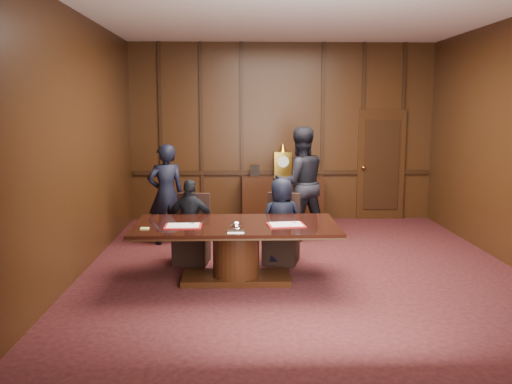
{
  "coord_description": "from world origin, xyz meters",
  "views": [
    {
      "loc": [
        -0.85,
        -7.3,
        2.23
      ],
      "look_at": [
        -0.62,
        0.28,
        1.05
      ],
      "focal_mm": 38.0,
      "sensor_mm": 36.0,
      "label": 1
    }
  ],
  "objects_px": {
    "conference_table": "(236,243)",
    "witness_right": "(300,183)",
    "signatory_left": "(191,222)",
    "witness_left": "(166,194)",
    "signatory_right": "(282,221)",
    "sideboard": "(283,197)"
  },
  "relations": [
    {
      "from": "signatory_left",
      "to": "witness_left",
      "type": "relative_size",
      "value": 0.74
    },
    {
      "from": "sideboard",
      "to": "witness_left",
      "type": "relative_size",
      "value": 0.97
    },
    {
      "from": "conference_table",
      "to": "sideboard",
      "type": "bearing_deg",
      "value": 76.52
    },
    {
      "from": "witness_left",
      "to": "sideboard",
      "type": "bearing_deg",
      "value": -159.44
    },
    {
      "from": "sideboard",
      "to": "witness_left",
      "type": "xyz_separation_m",
      "value": [
        -2.06,
        -1.75,
        0.34
      ]
    },
    {
      "from": "conference_table",
      "to": "signatory_left",
      "type": "height_order",
      "value": "signatory_left"
    },
    {
      "from": "signatory_left",
      "to": "signatory_right",
      "type": "bearing_deg",
      "value": -170.31
    },
    {
      "from": "signatory_left",
      "to": "witness_right",
      "type": "height_order",
      "value": "witness_right"
    },
    {
      "from": "conference_table",
      "to": "signatory_right",
      "type": "xyz_separation_m",
      "value": [
        0.65,
        0.8,
        0.11
      ]
    },
    {
      "from": "sideboard",
      "to": "witness_left",
      "type": "bearing_deg",
      "value": -139.63
    },
    {
      "from": "conference_table",
      "to": "signatory_right",
      "type": "distance_m",
      "value": 1.04
    },
    {
      "from": "sideboard",
      "to": "signatory_right",
      "type": "relative_size",
      "value": 1.28
    },
    {
      "from": "signatory_left",
      "to": "signatory_right",
      "type": "distance_m",
      "value": 1.3
    },
    {
      "from": "signatory_right",
      "to": "witness_left",
      "type": "relative_size",
      "value": 0.76
    },
    {
      "from": "witness_right",
      "to": "signatory_right",
      "type": "bearing_deg",
      "value": 59.73
    },
    {
      "from": "sideboard",
      "to": "witness_left",
      "type": "height_order",
      "value": "witness_left"
    },
    {
      "from": "sideboard",
      "to": "witness_right",
      "type": "distance_m",
      "value": 1.56
    },
    {
      "from": "conference_table",
      "to": "witness_right",
      "type": "bearing_deg",
      "value": 64.8
    },
    {
      "from": "sideboard",
      "to": "conference_table",
      "type": "xyz_separation_m",
      "value": [
        -0.9,
        -3.76,
        0.02
      ]
    },
    {
      "from": "signatory_left",
      "to": "signatory_right",
      "type": "xyz_separation_m",
      "value": [
        1.3,
        0.0,
        0.01
      ]
    },
    {
      "from": "witness_left",
      "to": "signatory_left",
      "type": "bearing_deg",
      "value": 93.01
    },
    {
      "from": "conference_table",
      "to": "witness_left",
      "type": "bearing_deg",
      "value": 119.97
    }
  ]
}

